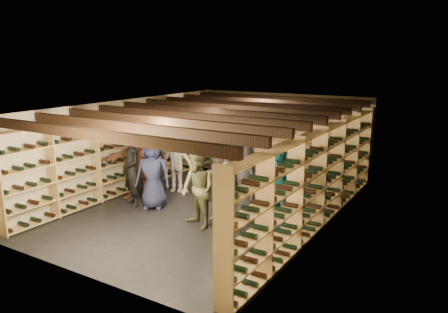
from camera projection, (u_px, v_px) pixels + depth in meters
ground at (213, 205)px, 10.51m from camera, size 8.00×8.00×0.00m
walls at (213, 157)px, 10.24m from camera, size 5.52×8.02×2.40m
ceiling at (213, 106)px, 9.97m from camera, size 5.50×8.00×0.01m
ceiling_joists at (213, 112)px, 10.00m from camera, size 5.40×7.12×0.18m
wine_rack_left at (132, 150)px, 11.57m from camera, size 0.32×7.50×2.15m
wine_rack_right at (318, 177)px, 8.97m from camera, size 0.32×7.50×2.15m
wine_rack_back at (280, 137)px, 13.46m from camera, size 4.70×0.30×2.15m
crate_stack_left at (222, 179)px, 11.82m from camera, size 0.52×0.37×0.51m
crate_stack_right at (281, 186)px, 10.92m from camera, size 0.51×0.34×0.68m
crate_loose at (265, 176)px, 12.74m from camera, size 0.57×0.45×0.17m
person_0 at (152, 161)px, 11.29m from camera, size 0.98×0.80×1.72m
person_1 at (132, 170)px, 10.34m from camera, size 0.75×0.64×1.73m
person_2 at (198, 189)px, 9.01m from camera, size 0.98×0.88×1.65m
person_3 at (225, 177)px, 9.92m from camera, size 1.24×1.00×1.67m
person_4 at (278, 188)px, 8.93m from camera, size 1.11×0.68×1.76m
person_5 at (135, 163)px, 10.87m from camera, size 1.79×1.12×1.84m
person_6 at (153, 174)px, 10.16m from camera, size 0.96×0.83×1.67m
person_7 at (217, 187)px, 9.40m from camera, size 0.64×0.50×1.53m
person_8 at (241, 169)px, 10.41m from camera, size 0.96×0.81×1.78m
person_9 at (176, 162)px, 11.42m from camera, size 1.19×0.91×1.62m
person_10 at (216, 159)px, 11.79m from camera, size 1.02×0.66×1.62m
person_11 at (263, 176)px, 10.33m from camera, size 1.44×0.82×1.48m
person_12 at (245, 182)px, 9.58m from camera, size 0.94×0.79×1.64m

